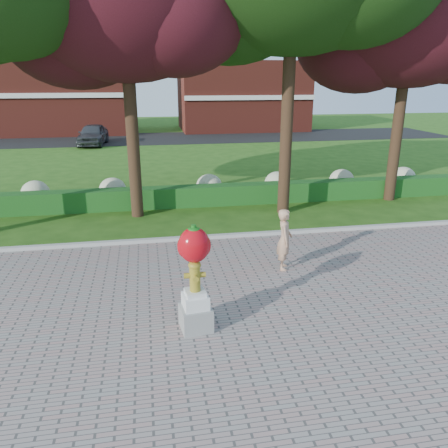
# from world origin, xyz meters

# --- Properties ---
(ground) EXTENTS (100.00, 100.00, 0.00)m
(ground) POSITION_xyz_m (0.00, 0.00, 0.00)
(ground) COLOR #254D13
(ground) RESTS_ON ground
(walkway) EXTENTS (40.00, 14.00, 0.04)m
(walkway) POSITION_xyz_m (0.00, -4.00, 0.02)
(walkway) COLOR gray
(walkway) RESTS_ON ground
(curb) EXTENTS (40.00, 0.18, 0.15)m
(curb) POSITION_xyz_m (0.00, 3.00, 0.07)
(curb) COLOR #ADADA5
(curb) RESTS_ON ground
(lawn_hedge) EXTENTS (24.00, 0.70, 0.80)m
(lawn_hedge) POSITION_xyz_m (0.00, 7.00, 0.40)
(lawn_hedge) COLOR #164D1A
(lawn_hedge) RESTS_ON ground
(hydrangea_row) EXTENTS (20.10, 1.10, 0.99)m
(hydrangea_row) POSITION_xyz_m (0.57, 8.00, 0.55)
(hydrangea_row) COLOR beige
(hydrangea_row) RESTS_ON ground
(street) EXTENTS (50.00, 8.00, 0.02)m
(street) POSITION_xyz_m (0.00, 28.00, 0.01)
(street) COLOR black
(street) RESTS_ON ground
(building_left) EXTENTS (14.00, 8.00, 7.00)m
(building_left) POSITION_xyz_m (-10.00, 34.00, 3.50)
(building_left) COLOR maroon
(building_left) RESTS_ON ground
(building_right) EXTENTS (12.00, 8.00, 6.40)m
(building_right) POSITION_xyz_m (8.00, 34.00, 3.20)
(building_right) COLOR maroon
(building_right) RESTS_ON ground
(tree_mid_left) EXTENTS (8.25, 7.04, 10.69)m
(tree_mid_left) POSITION_xyz_m (-2.10, 6.08, 7.30)
(tree_mid_left) COLOR black
(tree_mid_left) RESTS_ON ground
(tree_far_right) EXTENTS (7.88, 6.72, 10.21)m
(tree_far_right) POSITION_xyz_m (8.40, 6.58, 6.97)
(tree_far_right) COLOR black
(tree_far_right) RESTS_ON ground
(hydrant_sculpture) EXTENTS (0.67, 0.67, 2.24)m
(hydrant_sculpture) POSITION_xyz_m (-0.74, -2.15, 1.22)
(hydrant_sculpture) COLOR gray
(hydrant_sculpture) RESTS_ON walkway
(woman) EXTENTS (0.54, 0.69, 1.65)m
(woman) POSITION_xyz_m (1.91, 0.39, 0.87)
(woman) COLOR tan
(woman) RESTS_ON walkway
(parked_car) EXTENTS (2.27, 4.77, 1.58)m
(parked_car) POSITION_xyz_m (-5.52, 25.00, 0.81)
(parked_car) COLOR #3B3E42
(parked_car) RESTS_ON street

